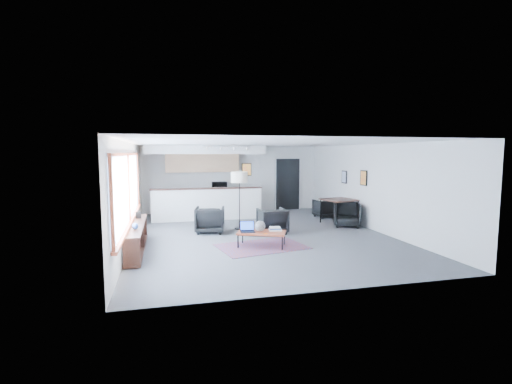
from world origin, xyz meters
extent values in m
cube|color=#474749|center=(0.00, 0.00, -0.01)|extent=(7.00, 9.00, 0.01)
cube|color=white|center=(0.00, 0.00, 2.60)|extent=(7.00, 9.00, 0.01)
cube|color=silver|center=(0.00, 4.50, 1.30)|extent=(7.00, 0.01, 2.60)
cube|color=silver|center=(0.00, -4.50, 1.30)|extent=(7.00, 0.01, 2.60)
cube|color=silver|center=(-3.50, 0.00, 1.30)|extent=(0.01, 9.00, 2.60)
cube|color=silver|center=(3.50, 0.00, 1.30)|extent=(0.01, 9.00, 2.60)
cube|color=#8CBFFF|center=(-3.47, -0.90, 1.50)|extent=(0.02, 5.80, 1.55)
cube|color=maroon|center=(-3.44, -0.90, 0.70)|extent=(0.10, 5.95, 0.06)
cube|color=maroon|center=(-3.45, -0.90, 2.30)|extent=(0.06, 5.95, 0.06)
cube|color=maroon|center=(-3.45, -3.80, 1.50)|extent=(0.06, 0.06, 1.60)
cube|color=maroon|center=(-3.45, -0.90, 1.50)|extent=(0.06, 0.06, 1.60)
cube|color=maroon|center=(-3.45, 2.00, 1.50)|extent=(0.06, 0.06, 1.60)
cube|color=#341A12|center=(-3.30, -1.00, 0.62)|extent=(0.35, 3.00, 0.05)
cube|color=#341A12|center=(-3.30, -1.00, 0.05)|extent=(0.35, 3.00, 0.05)
cube|color=#341A12|center=(-3.30, -2.45, 0.33)|extent=(0.33, 0.04, 0.55)
cube|color=#341A12|center=(-3.30, -1.00, 0.33)|extent=(0.33, 0.04, 0.55)
cube|color=#341A12|center=(-3.30, 0.45, 0.33)|extent=(0.33, 0.04, 0.55)
cube|color=#3359A5|center=(-3.30, -2.30, 0.17)|extent=(0.18, 0.04, 0.20)
cube|color=silver|center=(-3.30, -2.13, 0.18)|extent=(0.18, 0.04, 0.22)
cube|color=maroon|center=(-3.30, -1.96, 0.20)|extent=(0.18, 0.04, 0.24)
cube|color=#341A12|center=(-3.30, -1.79, 0.17)|extent=(0.18, 0.04, 0.20)
cube|color=#3359A5|center=(-3.30, -1.62, 0.18)|extent=(0.18, 0.04, 0.22)
cube|color=silver|center=(-3.30, -1.45, 0.20)|extent=(0.18, 0.04, 0.24)
cube|color=maroon|center=(-3.30, -1.28, 0.17)|extent=(0.18, 0.04, 0.20)
cube|color=#341A12|center=(-3.30, -1.11, 0.18)|extent=(0.18, 0.04, 0.22)
cube|color=#3359A5|center=(-3.30, -0.94, 0.20)|extent=(0.18, 0.03, 0.24)
cube|color=silver|center=(-3.30, -0.77, 0.17)|extent=(0.18, 0.03, 0.20)
cube|color=maroon|center=(-3.30, -0.60, 0.18)|extent=(0.18, 0.03, 0.22)
cube|color=#341A12|center=(-3.30, -0.43, 0.20)|extent=(0.18, 0.04, 0.24)
cube|color=black|center=(-3.30, -0.20, 0.73)|extent=(0.14, 0.02, 0.18)
sphere|color=#264C99|center=(-3.28, -1.60, 0.71)|extent=(0.14, 0.14, 0.14)
cube|color=white|center=(-1.20, 2.70, 0.55)|extent=(3.80, 0.25, 1.10)
cube|color=#341A12|center=(-1.20, 2.70, 1.11)|extent=(3.85, 0.32, 0.04)
cube|color=white|center=(-1.20, 4.15, 0.45)|extent=(3.80, 0.60, 0.90)
cube|color=#2D2D2D|center=(-1.20, 4.15, 0.91)|extent=(3.82, 0.62, 0.04)
cube|color=tan|center=(-1.20, 4.30, 1.95)|extent=(2.80, 0.35, 0.70)
cube|color=white|center=(-1.20, 3.60, 2.45)|extent=(4.20, 1.80, 0.30)
cube|color=black|center=(0.20, 2.71, 1.75)|extent=(0.35, 0.03, 0.45)
cube|color=orange|center=(0.20, 2.69, 1.75)|extent=(0.30, 0.01, 0.40)
cube|color=black|center=(2.30, 4.42, 1.05)|extent=(1.00, 0.12, 2.10)
cube|color=white|center=(1.78, 4.43, 1.05)|extent=(0.06, 0.10, 2.10)
cube|color=white|center=(2.82, 4.43, 1.05)|extent=(0.06, 0.10, 2.10)
cube|color=white|center=(2.30, 4.43, 2.12)|extent=(1.10, 0.10, 0.06)
cube|color=silver|center=(-0.60, 2.20, 2.56)|extent=(1.60, 0.04, 0.04)
cylinder|color=silver|center=(-1.25, 2.20, 2.48)|extent=(0.07, 0.07, 0.09)
cylinder|color=silver|center=(-0.80, 2.20, 2.48)|extent=(0.07, 0.07, 0.09)
cylinder|color=silver|center=(-0.35, 2.20, 2.48)|extent=(0.07, 0.07, 0.09)
cylinder|color=silver|center=(0.10, 2.20, 2.48)|extent=(0.07, 0.07, 0.09)
cube|color=black|center=(3.47, 0.40, 1.55)|extent=(0.03, 0.38, 0.48)
cube|color=orange|center=(3.46, 0.40, 1.55)|extent=(0.00, 0.32, 0.42)
cube|color=black|center=(3.47, 1.70, 1.50)|extent=(0.03, 0.34, 0.44)
cube|color=#859FC5|center=(3.46, 1.70, 1.50)|extent=(0.00, 0.28, 0.38)
cube|color=#502C3E|center=(-0.30, -1.33, 0.01)|extent=(2.34, 1.81, 0.01)
cube|color=maroon|center=(-0.30, -1.33, 0.36)|extent=(1.33, 1.05, 0.05)
cube|color=black|center=(-0.91, -1.37, 0.17)|extent=(0.04, 0.04, 0.34)
cube|color=black|center=(-0.69, -0.87, 0.17)|extent=(0.04, 0.04, 0.34)
cube|color=black|center=(0.09, -1.80, 0.17)|extent=(0.04, 0.04, 0.34)
cube|color=black|center=(0.30, -1.30, 0.17)|extent=(0.04, 0.04, 0.34)
cube|color=black|center=(-0.41, -1.58, 0.33)|extent=(1.04, 0.47, 0.03)
cube|color=black|center=(-0.19, -1.09, 0.33)|extent=(1.04, 0.47, 0.03)
cube|color=black|center=(-0.66, -1.31, 0.39)|extent=(0.38, 0.29, 0.02)
cube|color=black|center=(-0.64, -1.18, 0.52)|extent=(0.36, 0.10, 0.24)
cube|color=blue|center=(-0.64, -1.19, 0.52)|extent=(0.33, 0.08, 0.20)
sphere|color=gray|center=(-0.34, -1.31, 0.52)|extent=(0.27, 0.27, 0.27)
cube|color=silver|center=(0.06, -1.28, 0.40)|extent=(0.35, 0.31, 0.04)
cube|color=#3359A5|center=(0.06, -1.28, 0.44)|extent=(0.32, 0.28, 0.03)
cube|color=silver|center=(0.05, -1.30, 0.47)|extent=(0.30, 0.25, 0.03)
cube|color=#E5590C|center=(-0.27, -1.60, 0.39)|extent=(0.12, 0.12, 0.01)
imported|color=black|center=(-1.36, 0.64, 0.42)|extent=(0.95, 0.91, 0.84)
imported|color=black|center=(0.40, 0.13, 0.40)|extent=(0.80, 0.75, 0.80)
cylinder|color=black|center=(-0.41, 0.96, 0.02)|extent=(0.39, 0.39, 0.03)
cylinder|color=black|center=(-0.41, 0.96, 0.77)|extent=(0.03, 0.03, 1.49)
cylinder|color=beige|center=(-0.41, 0.96, 1.60)|extent=(0.64, 0.64, 0.33)
cube|color=#341A12|center=(2.96, 1.02, 0.80)|extent=(1.17, 1.17, 0.04)
cylinder|color=black|center=(2.64, 0.50, 0.39)|extent=(0.05, 0.05, 0.78)
cylinder|color=black|center=(2.44, 1.34, 0.39)|extent=(0.05, 0.05, 0.78)
cylinder|color=black|center=(3.48, 0.70, 0.39)|extent=(0.05, 0.05, 0.78)
cylinder|color=black|center=(3.28, 1.54, 0.39)|extent=(0.05, 0.05, 0.78)
imported|color=black|center=(3.00, 0.54, 0.35)|extent=(0.89, 0.86, 0.71)
imported|color=black|center=(3.00, 2.21, 0.31)|extent=(0.65, 0.62, 0.62)
imported|color=black|center=(-0.57, 4.15, 1.11)|extent=(0.56, 0.35, 0.36)
camera|label=1|loc=(-2.60, -10.10, 2.33)|focal=26.00mm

